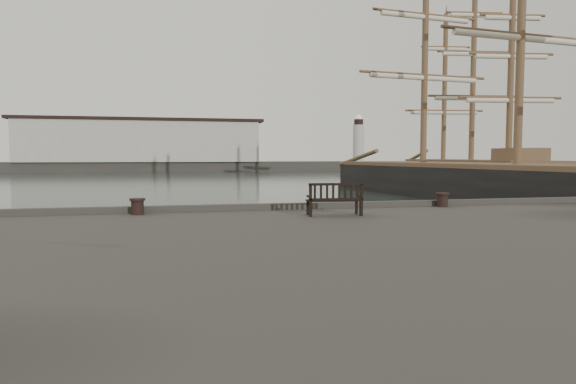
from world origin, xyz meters
The scene contains 7 objects.
ground centered at (0.00, 0.00, 0.00)m, with size 400.00×400.00×0.00m, color black.
breakwater centered at (-4.56, 92.00, 4.30)m, with size 140.00×9.50×12.20m.
bench centered at (1.57, -1.99, 1.83)m, with size 1.50×0.61×0.84m.
bollard_left centered at (-3.54, -0.58, 1.78)m, with size 0.42×0.42×0.44m, color black.
bollard_right centered at (5.59, -0.50, 1.78)m, with size 0.42×0.42×0.44m, color black.
tall_ship_main centered at (19.92, 14.98, 0.74)m, with size 11.94×39.27×28.99m.
tall_ship_far centered at (29.23, 34.87, 0.81)m, with size 10.30×29.14×24.47m.
Camera 1 is at (-2.68, -14.91, 3.14)m, focal length 32.00 mm.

